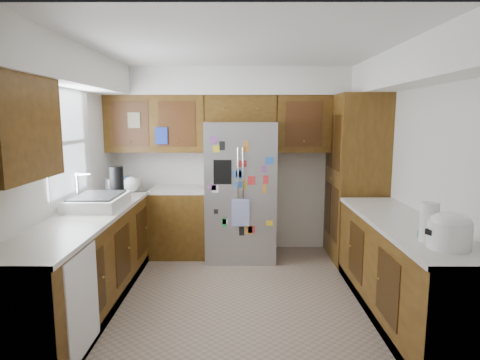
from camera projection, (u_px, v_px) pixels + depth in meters
The scene contains 12 objects.
floor at pixel (240, 294), 4.25m from camera, with size 3.60×3.60×0.00m, color gray.
room_shell at pixel (231, 121), 4.33m from camera, with size 3.64×3.24×2.52m.
left_counter_run at pixel (111, 255), 4.21m from camera, with size 1.36×3.20×0.92m.
right_counter_run at pixel (402, 274), 3.71m from camera, with size 0.63×2.25×0.92m.
pantry at pixel (356, 178), 5.22m from camera, with size 0.60×0.90×2.15m, color #482D0E.
fridge at pixel (241, 191), 5.30m from camera, with size 0.90×0.79×1.80m.
bridge_cabinet at pixel (241, 109), 5.36m from camera, with size 0.96×0.34×0.35m, color #482D0E.
fridge_top_items at pixel (240, 86), 5.28m from camera, with size 0.62×0.32×0.27m.
sink_assembly at pixel (98, 201), 4.20m from camera, with size 0.52×0.70×0.37m.
left_counter_clutter at pixel (122, 184), 4.90m from camera, with size 0.36×0.84×0.38m.
rice_cooker at pixel (450, 230), 2.87m from camera, with size 0.31×0.30×0.26m.
paper_towel at pixel (429, 222), 3.02m from camera, with size 0.13×0.13×0.30m, color white.
Camera 1 is at (0.00, -4.02, 1.84)m, focal length 30.00 mm.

